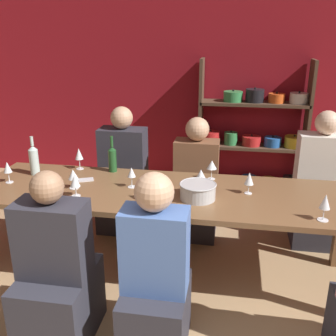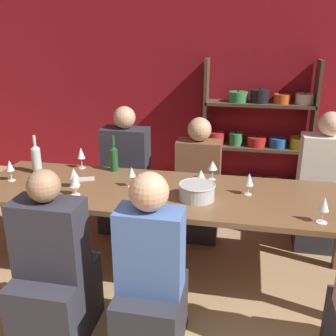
% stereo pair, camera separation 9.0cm
% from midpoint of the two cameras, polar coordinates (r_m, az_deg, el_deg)
% --- Properties ---
extents(wall_back_red, '(8.80, 0.06, 2.70)m').
position_cam_midpoint_polar(wall_back_red, '(4.95, 6.02, 13.07)').
color(wall_back_red, maroon).
rests_on(wall_back_red, ground_plane).
extents(shelf_unit, '(1.28, 0.30, 1.58)m').
position_cam_midpoint_polar(shelf_unit, '(4.86, 13.46, 4.14)').
color(shelf_unit, '#4C3828').
rests_on(shelf_unit, ground_plane).
extents(dining_table, '(2.96, 0.87, 0.73)m').
position_cam_midpoint_polar(dining_table, '(3.03, 0.48, -4.60)').
color(dining_table, brown).
rests_on(dining_table, ground_plane).
extents(mixing_bowl, '(0.27, 0.27, 0.12)m').
position_cam_midpoint_polar(mixing_bowl, '(2.85, 5.11, -3.34)').
color(mixing_bowl, '#B7BABC').
rests_on(mixing_bowl, dining_table).
extents(wine_bottle_green, '(0.08, 0.08, 0.33)m').
position_cam_midpoint_polar(wine_bottle_green, '(3.50, -17.87, 1.36)').
color(wine_bottle_green, '#B2C6C1').
rests_on(wine_bottle_green, dining_table).
extents(wine_bottle_dark, '(0.07, 0.07, 0.31)m').
position_cam_midpoint_polar(wine_bottle_dark, '(3.41, -7.11, 1.50)').
color(wine_bottle_dark, '#1E4C23').
rests_on(wine_bottle_dark, dining_table).
extents(wine_glass_red_a, '(0.06, 0.06, 0.17)m').
position_cam_midpoint_polar(wine_glass_red_a, '(3.39, -21.27, 0.22)').
color(wine_glass_red_a, white).
rests_on(wine_glass_red_a, dining_table).
extents(wine_glass_white_a, '(0.07, 0.07, 0.15)m').
position_cam_midpoint_polar(wine_glass_white_a, '(2.82, -2.31, -2.49)').
color(wine_glass_white_a, white).
rests_on(wine_glass_white_a, dining_table).
extents(wine_glass_red_b, '(0.07, 0.07, 0.16)m').
position_cam_midpoint_polar(wine_glass_red_b, '(3.05, -4.47, -0.69)').
color(wine_glass_red_b, white).
rests_on(wine_glass_red_b, dining_table).
extents(wine_glass_empty_a, '(0.07, 0.07, 0.19)m').
position_cam_midpoint_polar(wine_glass_empty_a, '(3.52, -11.80, 2.07)').
color(wine_glass_empty_a, white).
rests_on(wine_glass_empty_a, dining_table).
extents(wine_glass_empty_b, '(0.07, 0.07, 0.17)m').
position_cam_midpoint_polar(wine_glass_empty_b, '(2.96, 12.53, -1.68)').
color(wine_glass_empty_b, white).
rests_on(wine_glass_empty_b, dining_table).
extents(wine_glass_white_b, '(0.07, 0.07, 0.18)m').
position_cam_midpoint_polar(wine_glass_white_b, '(2.68, 22.61, -4.96)').
color(wine_glass_white_b, white).
rests_on(wine_glass_white_b, dining_table).
extents(wine_glass_empty_c, '(0.08, 0.08, 0.16)m').
position_cam_midpoint_polar(wine_glass_empty_c, '(3.11, -12.73, -0.83)').
color(wine_glass_empty_c, white).
rests_on(wine_glass_empty_c, dining_table).
extents(wine_glass_empty_d, '(0.08, 0.08, 0.16)m').
position_cam_midpoint_polar(wine_glass_empty_d, '(3.21, 7.28, 0.36)').
color(wine_glass_empty_d, white).
rests_on(wine_glass_empty_d, dining_table).
extents(wine_glass_white_c, '(0.07, 0.07, 0.17)m').
position_cam_midpoint_polar(wine_glass_white_c, '(2.96, -12.52, -1.73)').
color(wine_glass_white_c, white).
rests_on(wine_glass_white_c, dining_table).
extents(wine_glass_empty_e, '(0.08, 0.08, 0.15)m').
position_cam_midpoint_polar(wine_glass_empty_e, '(3.04, 5.63, -1.01)').
color(wine_glass_empty_e, white).
rests_on(wine_glass_empty_e, dining_table).
extents(cell_phone, '(0.17, 0.12, 0.01)m').
position_cam_midpoint_polar(cell_phone, '(3.28, -11.17, -1.58)').
color(cell_phone, silver).
rests_on(cell_phone, dining_table).
extents(person_near_a, '(0.39, 0.48, 1.17)m').
position_cam_midpoint_polar(person_near_a, '(2.46, -1.43, -16.95)').
color(person_near_a, '#2D2D38').
rests_on(person_near_a, ground_plane).
extents(person_far_a, '(0.45, 0.56, 1.22)m').
position_cam_midpoint_polar(person_far_a, '(3.94, -5.34, -2.27)').
color(person_far_a, '#2D2D38').
rests_on(person_far_a, ground_plane).
extents(person_far_b, '(0.41, 0.51, 1.15)m').
position_cam_midpoint_polar(person_far_b, '(3.78, 5.02, -3.56)').
color(person_far_b, '#2D2D38').
rests_on(person_far_b, ground_plane).
extents(person_near_c, '(0.43, 0.53, 1.14)m').
position_cam_midpoint_polar(person_near_c, '(2.66, -15.21, -15.29)').
color(person_near_c, '#2D2D38').
rests_on(person_near_c, ground_plane).
extents(person_far_c, '(0.44, 0.55, 1.24)m').
position_cam_midpoint_polar(person_far_c, '(3.88, 21.92, -3.90)').
color(person_far_c, '#2D2D38').
rests_on(person_far_c, ground_plane).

